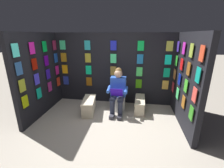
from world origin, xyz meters
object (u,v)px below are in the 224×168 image
Objects in this scene: toilet at (119,97)px; comic_longbox_near at (140,104)px; person_reading at (118,91)px; comic_longbox_far at (89,106)px.

toilet reaches higher than comic_longbox_near.
comic_longbox_near is (-0.59, 0.05, -0.15)m from toilet.
person_reading is (0.00, 0.23, 0.27)m from toilet.
person_reading is 1.51× the size of comic_longbox_near.
toilet is 0.65× the size of person_reading.
person_reading reaches higher than comic_longbox_far.
comic_longbox_far is (0.75, 0.14, -0.41)m from person_reading.
comic_longbox_near is (-0.59, -0.18, -0.43)m from person_reading.
toilet is 0.85m from comic_longbox_far.
comic_longbox_near is at bearing -162.31° from person_reading.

